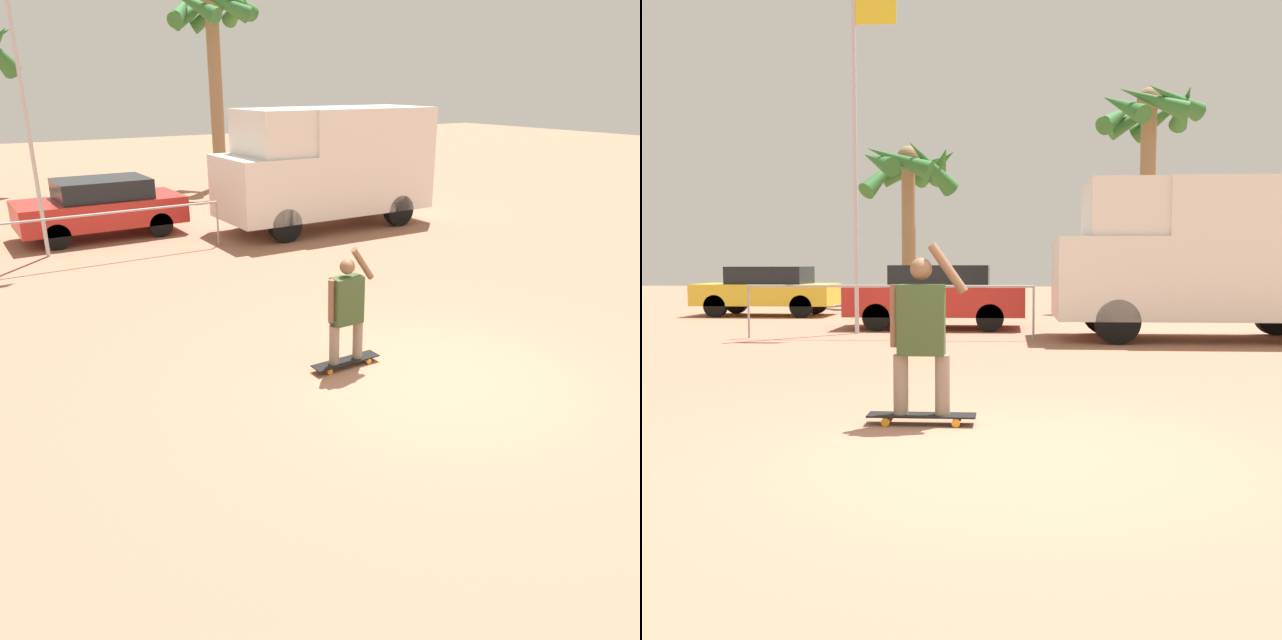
{
  "view_description": "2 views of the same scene",
  "coord_description": "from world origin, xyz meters",
  "views": [
    {
      "loc": [
        -5.33,
        -5.53,
        3.73
      ],
      "look_at": [
        -0.93,
        1.45,
        0.56
      ],
      "focal_mm": 35.0,
      "sensor_mm": 36.0,
      "label": 1
    },
    {
      "loc": [
        -0.02,
        -5.55,
        1.51
      ],
      "look_at": [
        -0.48,
        1.77,
        0.92
      ],
      "focal_mm": 40.0,
      "sensor_mm": 36.0,
      "label": 2
    }
  ],
  "objects": [
    {
      "name": "ground_plane",
      "position": [
        0.0,
        0.0,
        0.0
      ],
      "size": [
        80.0,
        80.0,
        0.0
      ],
      "primitive_type": "plane",
      "color": "#A36B51"
    },
    {
      "name": "skateboard",
      "position": [
        -0.81,
        0.97,
        0.08
      ],
      "size": [
        1.01,
        0.23,
        0.1
      ],
      "color": "black",
      "rests_on": "ground_plane"
    },
    {
      "name": "palm_tree_near_van",
      "position": [
        4.26,
        16.7,
        5.52
      ],
      "size": [
        3.26,
        3.33,
        6.86
      ],
      "color": "#8E704C",
      "rests_on": "ground_plane"
    },
    {
      "name": "flagpole",
      "position": [
        -3.15,
        9.43,
        4.11
      ],
      "size": [
        0.95,
        0.12,
        7.26
      ],
      "color": "#B7B7BC",
      "rests_on": "ground_plane"
    },
    {
      "name": "parked_car_red",
      "position": [
        -1.61,
        10.8,
        0.77
      ],
      "size": [
        4.04,
        1.86,
        1.45
      ],
      "color": "black",
      "rests_on": "ground_plane"
    },
    {
      "name": "camper_van",
      "position": [
        3.93,
        8.72,
        1.68
      ],
      "size": [
        5.75,
        2.23,
        3.1
      ],
      "color": "black",
      "rests_on": "ground_plane"
    },
    {
      "name": "person_skateboarder",
      "position": [
        -0.81,
        0.97,
        0.91
      ],
      "size": [
        0.72,
        0.22,
        1.6
      ],
      "color": "gray",
      "rests_on": "skateboard"
    },
    {
      "name": "plaza_railing_segment",
      "position": [
        -2.34,
        8.35,
        0.93
      ],
      "size": [
        5.72,
        0.05,
        1.08
      ],
      "color": "#99999E",
      "rests_on": "ground_plane"
    }
  ]
}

